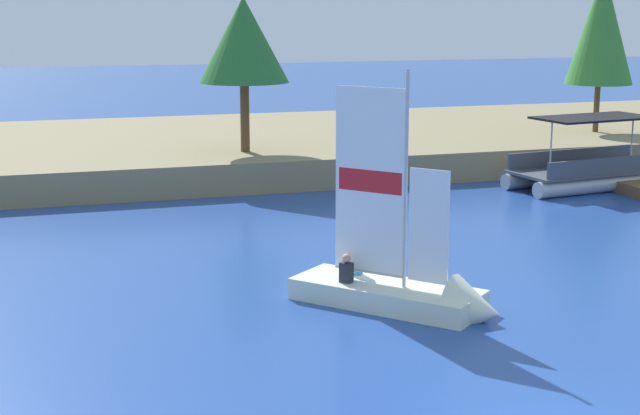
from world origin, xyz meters
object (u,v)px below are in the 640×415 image
Objects in this scene: sailboat at (418,294)px; pontoon_boat at (591,170)px; shoreline_tree_midleft at (244,40)px; wooden_dock at (625,183)px; shoreline_tree_centre at (601,27)px.

pontoon_boat is at bearing 93.80° from sailboat.
shoreline_tree_midleft reaches higher than sailboat.
shoreline_tree_midleft is 1.01× the size of sailboat.
shoreline_tree_midleft reaches higher than wooden_dock.
shoreline_tree_centre is at bearing 65.45° from wooden_dock.
shoreline_tree_midleft is 15.23m from wooden_dock.
pontoon_boat is (-1.14, 0.52, 0.47)m from wooden_dock.
shoreline_tree_midleft is 16.31m from shoreline_tree_centre.
shoreline_tree_centre reaches higher than shoreline_tree_midleft.
wooden_dock is at bearing -23.60° from shoreline_tree_midleft.
pontoon_boat is at bearing 155.65° from wooden_dock.
shoreline_tree_midleft is at bearing -175.98° from shoreline_tree_centre.
pontoon_boat reaches higher than wooden_dock.
shoreline_tree_centre is 9.38m from wooden_dock.
shoreline_tree_midleft is 17.79m from sailboat.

